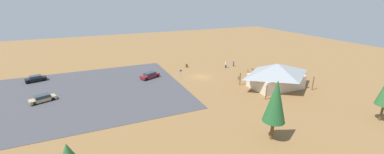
{
  "coord_description": "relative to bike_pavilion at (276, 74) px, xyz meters",
  "views": [
    {
      "loc": [
        24.72,
        50.44,
        19.01
      ],
      "look_at": [
        3.56,
        2.47,
        1.2
      ],
      "focal_mm": 22.28,
      "sensor_mm": 36.0,
      "label": 1
    }
  ],
  "objects": [
    {
      "name": "car_maroon_inner_stall",
      "position": [
        23.66,
        -17.05,
        -2.26
      ],
      "size": [
        5.07,
        3.61,
        1.49
      ],
      "color": "maroon",
      "rests_on": "parking_lot_asphalt"
    },
    {
      "name": "lot_sign",
      "position": [
        16.68,
        -14.25,
        -1.63
      ],
      "size": [
        0.56,
        0.08,
        2.2
      ],
      "color": "#99999E",
      "rests_on": "ground"
    },
    {
      "name": "pine_center",
      "position": [
        14.57,
        15.38,
        2.71
      ],
      "size": [
        3.05,
        3.05,
        8.79
      ],
      "color": "brown",
      "rests_on": "ground"
    },
    {
      "name": "ground",
      "position": [
        11.73,
        -13.08,
        -3.04
      ],
      "size": [
        160.0,
        160.0,
        0.0
      ],
      "primitive_type": "plane",
      "color": "olive",
      "rests_on": "ground"
    },
    {
      "name": "bicycle_red_edge_north",
      "position": [
        -3.04,
        -11.86,
        -2.67
      ],
      "size": [
        0.61,
        1.64,
        0.86
      ],
      "color": "black",
      "rests_on": "ground"
    },
    {
      "name": "bicycle_orange_lone_east",
      "position": [
        -7.1,
        -6.95,
        -2.69
      ],
      "size": [
        1.64,
        0.62,
        0.79
      ],
      "color": "black",
      "rests_on": "ground"
    },
    {
      "name": "car_tan_back_corner",
      "position": [
        45.68,
        -11.83,
        -2.32
      ],
      "size": [
        4.8,
        3.26,
        1.36
      ],
      "color": "tan",
      "rests_on": "parking_lot_asphalt"
    },
    {
      "name": "visitor_at_bikes",
      "position": [
        2.03,
        -17.29,
        -2.06
      ],
      "size": [
        0.36,
        0.36,
        1.85
      ],
      "color": "#2D3347",
      "rests_on": "ground"
    },
    {
      "name": "trash_bin",
      "position": [
        11.78,
        -22.36,
        -2.59
      ],
      "size": [
        0.6,
        0.6,
        0.9
      ],
      "primitive_type": "cylinder",
      "color": "brown",
      "rests_on": "ground"
    },
    {
      "name": "bicycle_yellow_yard_center",
      "position": [
        -1.23,
        -11.54,
        -2.66
      ],
      "size": [
        1.16,
        1.45,
        0.86
      ],
      "color": "black",
      "rests_on": "ground"
    },
    {
      "name": "bicycle_purple_yard_left",
      "position": [
        -2.68,
        -8.21,
        -2.69
      ],
      "size": [
        1.67,
        0.48,
        0.76
      ],
      "color": "black",
      "rests_on": "ground"
    },
    {
      "name": "bicycle_white_near_porch",
      "position": [
        -5.0,
        -8.47,
        -2.65
      ],
      "size": [
        0.57,
        1.79,
        0.85
      ],
      "color": "black",
      "rests_on": "ground"
    },
    {
      "name": "car_black_by_curb",
      "position": [
        48.72,
        -25.51,
        -2.28
      ],
      "size": [
        4.65,
        2.89,
        1.45
      ],
      "color": "black",
      "rests_on": "parking_lot_asphalt"
    },
    {
      "name": "bike_pavilion",
      "position": [
        0.0,
        0.0,
        0.0
      ],
      "size": [
        12.88,
        9.01,
        5.41
      ],
      "color": "beige",
      "rests_on": "ground"
    },
    {
      "name": "bicycle_silver_yard_right",
      "position": [
        -0.99,
        -8.67,
        -2.65
      ],
      "size": [
        1.58,
        0.82,
        0.84
      ],
      "color": "black",
      "rests_on": "ground"
    },
    {
      "name": "bicycle_green_edge_south",
      "position": [
        4.24,
        -7.7,
        -2.7
      ],
      "size": [
        1.2,
        1.17,
        0.8
      ],
      "color": "black",
      "rests_on": "ground"
    },
    {
      "name": "visitor_crossing_yard",
      "position": [
        -0.84,
        -17.8,
        -2.14
      ],
      "size": [
        0.37,
        0.4,
        1.72
      ],
      "color": "#2D3347",
      "rests_on": "ground"
    },
    {
      "name": "bicycle_teal_mid_cluster",
      "position": [
        -4.55,
        -11.03,
        -2.67
      ],
      "size": [
        1.37,
        1.19,
        0.85
      ],
      "color": "black",
      "rests_on": "ground"
    },
    {
      "name": "bicycle_black_lone_west",
      "position": [
        -6.08,
        -10.05,
        -2.67
      ],
      "size": [
        1.37,
        1.23,
        0.86
      ],
      "color": "black",
      "rests_on": "ground"
    },
    {
      "name": "bicycle_blue_by_bin",
      "position": [
        -7.27,
        -8.61,
        -2.66
      ],
      "size": [
        1.53,
        0.95,
        0.84
      ],
      "color": "black",
      "rests_on": "ground"
    },
    {
      "name": "parking_lot_asphalt",
      "position": [
        39.06,
        -13.39,
        -3.01
      ],
      "size": [
        41.46,
        33.39,
        0.05
      ],
      "primitive_type": "cube",
      "color": "#424247",
      "rests_on": "ground"
    }
  ]
}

